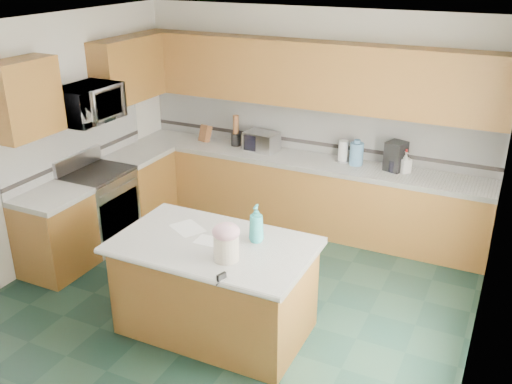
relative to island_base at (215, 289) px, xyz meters
The scene contains 52 objects.
floor 0.61m from the island_base, 103.89° to the left, with size 4.60×4.60×0.00m, color black.
ceiling 2.31m from the island_base, 103.89° to the left, with size 4.60×4.60×0.00m, color white.
wall_back 2.89m from the island_base, 92.16° to the left, with size 4.60×0.04×2.70m, color white.
wall_front 2.12m from the island_base, 93.10° to the right, with size 4.60×0.04×2.70m, color white.
wall_left 2.63m from the island_base, behind, with size 0.04×4.60×2.70m, color white.
wall_right 2.44m from the island_base, 10.66° to the left, with size 0.04×4.60×2.70m, color white.
back_base_cab 2.42m from the island_base, 92.44° to the left, with size 4.60×0.60×0.86m, color #492E10.
back_countertop 2.46m from the island_base, 92.44° to the left, with size 4.60×0.64×0.06m, color silver.
back_upper_cab 2.97m from the island_base, 92.32° to the left, with size 4.60×0.33×0.78m, color #492E10.
back_backsplash 2.82m from the island_base, 92.18° to the left, with size 4.60×0.02×0.63m, color silver.
back_accent_band 2.77m from the island_base, 92.19° to the left, with size 4.60×0.01×0.05m, color black.
left_base_cab_rear 2.71m from the island_base, 140.93° to the left, with size 0.60×0.82×0.86m, color #492E10.
left_counter_rear 2.75m from the island_base, 140.93° to the left, with size 0.64×0.82×0.06m, color silver.
left_base_cab_front 2.11m from the island_base, behind, with size 0.60×0.72×0.86m, color #492E10.
left_counter_front 2.16m from the island_base, behind, with size 0.64×0.72×0.06m, color silver.
left_backsplash 2.70m from the island_base, 157.98° to the left, with size 0.02×2.30×0.63m, color silver.
left_accent_band 2.65m from the island_base, 157.92° to the left, with size 0.01×2.30×0.05m, color black.
left_upper_cab_rear 3.27m from the island_base, 140.54° to the left, with size 0.33×1.09×0.78m, color #492E10.
left_upper_cab_front 2.71m from the island_base, behind, with size 0.33×0.72×0.78m, color #492E10.
range_body 2.29m from the island_base, 156.44° to the left, with size 0.60×0.76×0.88m, color #B7B7BC.
range_oven_door 2.03m from the island_base, 153.16° to the left, with size 0.02×0.68×0.55m, color black.
range_cooktop 2.34m from the island_base, 156.44° to the left, with size 0.62×0.78×0.04m, color black.
range_handle 2.04m from the island_base, 152.78° to the left, with size 0.02×0.02×0.66m, color #B7B7BC.
range_backguard 2.60m from the island_base, 158.79° to the left, with size 0.06×0.76×0.18m, color #B7B7BC.
microwave 2.64m from the island_base, 156.44° to the left, with size 0.73×0.50×0.41m, color #B7B7BC.
island_base is the anchor object (origin of this frame).
island_top 0.46m from the island_base, 90.00° to the left, with size 1.76×1.05×0.06m, color silver.
island_bullnose 0.70m from the island_base, 90.00° to the right, with size 0.06×0.06×1.76m, color silver.
treat_jar 0.68m from the island_base, 41.08° to the right, with size 0.21×0.21×0.22m, color beige.
treat_jar_lid 0.82m from the island_base, 41.08° to the right, with size 0.23×0.23×0.14m, color #E1A4B7.
treat_jar_knob 0.86m from the island_base, 41.08° to the right, with size 0.03×0.03×0.08m, color tan.
treat_jar_knob_end_l 0.85m from the island_base, 45.96° to the right, with size 0.04×0.04×0.04m, color tan.
treat_jar_knob_end_r 0.87m from the island_base, 36.99° to the right, with size 0.04×0.04×0.04m, color tan.
soap_bottle_island 0.76m from the island_base, 29.63° to the left, with size 0.13×0.14×0.35m, color teal.
paper_sheet_a 0.49m from the island_base, behind, with size 0.25×0.19×0.00m, color white.
paper_sheet_b 0.62m from the island_base, 158.92° to the left, with size 0.31×0.24×0.00m, color white.
clamp_body 0.80m from the island_base, 54.64° to the right, with size 0.03×0.09×0.08m, color black.
clamp_handle 0.82m from the island_base, 57.22° to the right, with size 0.01×0.01×0.06m, color black.
knife_block 2.97m from the island_base, 121.80° to the left, with size 0.12×0.10×0.23m, color #472814.
utensil_crock 2.78m from the island_base, 113.36° to the left, with size 0.13×0.13×0.17m, color black.
utensil_bundle 2.83m from the island_base, 113.36° to the left, with size 0.08×0.08×0.24m, color #472814.
toaster_oven 2.63m from the island_base, 105.68° to the left, with size 0.42×0.28×0.24m, color #B7B7BC.
toaster_oven_door 2.51m from the island_base, 106.54° to the left, with size 0.38×0.01×0.20m, color black.
paper_towel 2.62m from the island_base, 81.35° to the left, with size 0.12×0.12×0.26m, color white.
paper_towel_base 2.59m from the island_base, 81.35° to the left, with size 0.18×0.18×0.01m, color #B7B7BC.
water_jug 2.62m from the island_base, 77.24° to the left, with size 0.16×0.16×0.27m, color teal.
water_jug_neck 2.66m from the island_base, 77.24° to the left, with size 0.08×0.08×0.04m, color teal.
coffee_maker 2.78m from the island_base, 67.70° to the left, with size 0.20×0.22×0.34m, color black.
coffee_carafe 2.71m from the island_base, 67.28° to the left, with size 0.14×0.14×0.14m, color black.
soap_bottle_back 2.79m from the island_base, 65.07° to the left, with size 0.11×0.12×0.25m, color white.
soap_back_cap 2.82m from the island_base, 65.07° to the left, with size 0.02×0.02×0.03m, color red.
window_light_proxy 2.44m from the island_base, ahead, with size 0.02×1.40×1.10m, color white.
Camera 1 is at (2.38, -4.28, 3.31)m, focal length 40.00 mm.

